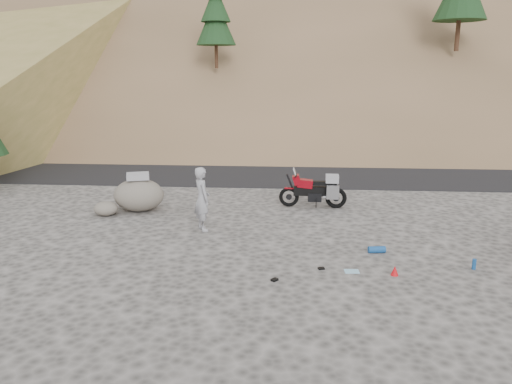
# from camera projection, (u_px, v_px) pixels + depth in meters

# --- Properties ---
(ground) EXTENTS (140.00, 140.00, 0.00)m
(ground) POSITION_uv_depth(u_px,v_px,m) (295.00, 240.00, 12.22)
(ground) COLOR #403E3B
(ground) RESTS_ON ground
(road) EXTENTS (120.00, 7.00, 0.05)m
(road) POSITION_uv_depth(u_px,v_px,m) (295.00, 170.00, 20.95)
(road) COLOR black
(road) RESTS_ON ground
(motorcycle) EXTENTS (2.05, 0.61, 1.22)m
(motorcycle) POSITION_uv_depth(u_px,v_px,m) (316.00, 191.00, 15.07)
(motorcycle) COLOR black
(motorcycle) RESTS_ON ground
(man) EXTENTS (0.64, 0.72, 1.66)m
(man) POSITION_uv_depth(u_px,v_px,m) (203.00, 230.00, 13.02)
(man) COLOR #9B9AA0
(man) RESTS_ON ground
(boulder) EXTENTS (1.58, 1.38, 1.14)m
(boulder) POSITION_uv_depth(u_px,v_px,m) (139.00, 194.00, 14.70)
(boulder) COLOR #5C554F
(boulder) RESTS_ON ground
(small_rock) EXTENTS (0.85, 0.81, 0.41)m
(small_rock) POSITION_uv_depth(u_px,v_px,m) (106.00, 209.00, 14.27)
(small_rock) COLOR #5C554F
(small_rock) RESTS_ON ground
(gear_blue_mat) EXTENTS (0.40, 0.21, 0.15)m
(gear_blue_mat) POSITION_uv_depth(u_px,v_px,m) (377.00, 250.00, 11.34)
(gear_blue_mat) COLOR navy
(gear_blue_mat) RESTS_ON ground
(gear_bottle) EXTENTS (0.10, 0.10, 0.22)m
(gear_bottle) POSITION_uv_depth(u_px,v_px,m) (474.00, 264.00, 10.38)
(gear_bottle) COLOR navy
(gear_bottle) RESTS_ON ground
(gear_funnel) EXTENTS (0.19, 0.19, 0.20)m
(gear_funnel) POSITION_uv_depth(u_px,v_px,m) (395.00, 271.00, 10.08)
(gear_funnel) COLOR red
(gear_funnel) RESTS_ON ground
(gear_glove_a) EXTENTS (0.15, 0.12, 0.04)m
(gear_glove_a) POSITION_uv_depth(u_px,v_px,m) (321.00, 268.00, 10.40)
(gear_glove_a) COLOR black
(gear_glove_a) RESTS_ON ground
(gear_glove_b) EXTENTS (0.16, 0.16, 0.04)m
(gear_glove_b) POSITION_uv_depth(u_px,v_px,m) (275.00, 280.00, 9.83)
(gear_glove_b) COLOR black
(gear_glove_b) RESTS_ON ground
(gear_blue_cloth) EXTENTS (0.31, 0.23, 0.01)m
(gear_blue_cloth) POSITION_uv_depth(u_px,v_px,m) (352.00, 271.00, 10.28)
(gear_blue_cloth) COLOR #91C5E0
(gear_blue_cloth) RESTS_ON ground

